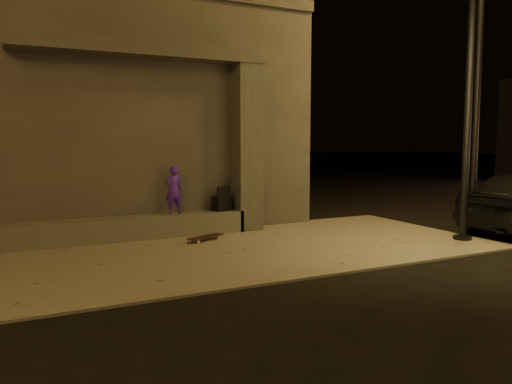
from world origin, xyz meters
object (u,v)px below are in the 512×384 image
skateboard (206,237)px  street_lamp_0 (472,28)px  column (247,148)px  skateboarder (174,190)px  backpack (222,202)px

skateboard → street_lamp_0: (4.66, -2.14, 4.03)m
column → skateboard: bearing=-147.4°
column → street_lamp_0: street_lamp_0 is taller
skateboard → skateboarder: bearing=92.1°
skateboard → street_lamp_0: 6.52m
skateboarder → skateboard: skateboarder is taller
backpack → skateboard: (-0.68, -0.82, -0.56)m
skateboard → street_lamp_0: bearing=-47.7°
street_lamp_0 → skateboard: bearing=155.3°
skateboarder → street_lamp_0: size_ratio=0.14×
column → street_lamp_0: 5.05m
column → skateboard: (-1.28, -0.82, -1.72)m
street_lamp_0 → column: bearing=138.7°
skateboard → backpack: bearing=27.1°
column → skateboarder: bearing=180.0°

